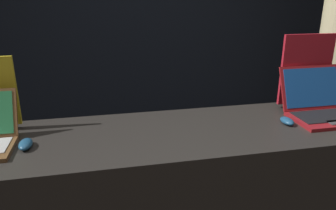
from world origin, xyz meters
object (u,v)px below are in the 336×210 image
object	(u,v)px
laptop_back	(321,106)
mouse_front	(26,144)
person_bystander	(336,75)
mouse_back	(287,121)
promo_stand_back	(306,73)

from	to	relation	value
laptop_back	mouse_front	bearing A→B (deg)	-177.19
laptop_back	person_bystander	xyz separation A→B (m)	(0.60, 0.63, -0.00)
laptop_back	mouse_back	size ratio (longest dim) A/B	3.68
promo_stand_back	mouse_front	bearing A→B (deg)	-170.62
laptop_back	mouse_back	xyz separation A→B (m)	(-0.26, -0.07, -0.05)
person_bystander	mouse_front	bearing A→B (deg)	-162.17
laptop_back	mouse_back	bearing A→B (deg)	-164.76
mouse_back	promo_stand_back	world-z (taller)	promo_stand_back
promo_stand_back	mouse_back	bearing A→B (deg)	-134.78
promo_stand_back	laptop_back	bearing A→B (deg)	-90.00
mouse_back	person_bystander	size ratio (longest dim) A/B	0.06
mouse_front	laptop_back	xyz separation A→B (m)	(1.62, 0.08, 0.04)
promo_stand_back	person_bystander	distance (m)	0.76
person_bystander	mouse_back	bearing A→B (deg)	-140.46
mouse_front	promo_stand_back	world-z (taller)	promo_stand_back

